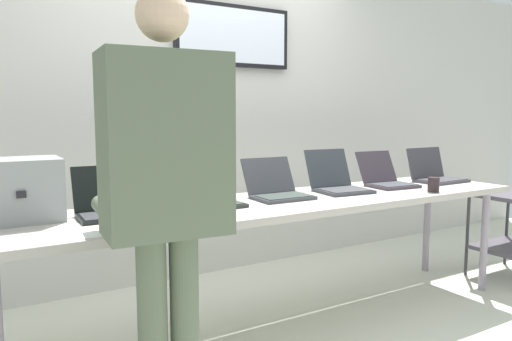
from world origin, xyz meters
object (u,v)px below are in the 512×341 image
workbench (287,208)px  laptop_station_3 (337,182)px  laptop_station_2 (277,189)px  laptop_station_4 (386,178)px  laptop_station_5 (435,174)px  person (165,177)px  equipment_box (18,190)px  laptop_station_0 (114,204)px  coffee_mug (434,185)px  laptop_station_1 (202,194)px

workbench → laptop_station_3: (0.46, 0.10, 0.11)m
laptop_station_2 → laptop_station_4: 0.90m
laptop_station_5 → person: person is taller
equipment_box → laptop_station_5: bearing=-2.2°
workbench → person: bearing=-147.3°
equipment_box → laptop_station_3: size_ratio=0.96×
laptop_station_0 → coffee_mug: bearing=-9.5°
laptop_station_4 → coffee_mug: 0.35m
laptop_station_3 → laptop_station_4: laptop_station_3 is taller
laptop_station_1 → coffee_mug: (1.46, -0.34, -0.02)m
laptop_station_3 → laptop_station_0: bearing=-179.1°
coffee_mug → laptop_station_2: bearing=160.5°
equipment_box → laptop_station_2: (1.38, -0.09, -0.09)m
workbench → coffee_mug: 1.00m
laptop_station_0 → laptop_station_3: bearing=0.9°
laptop_station_1 → laptop_station_3: 0.96m
laptop_station_0 → equipment_box: bearing=165.5°
laptop_station_4 → laptop_station_5: size_ratio=0.98×
person → laptop_station_0: bearing=90.9°
workbench → laptop_station_5: 1.39m
workbench → laptop_station_3: size_ratio=8.34×
laptop_station_0 → laptop_station_2: laptop_station_0 is taller
laptop_station_0 → person: size_ratio=0.21×
workbench → laptop_station_3: 0.48m
workbench → laptop_station_0: laptop_station_0 is taller
laptop_station_0 → laptop_station_2: (0.97, 0.02, -0.00)m
equipment_box → laptop_station_3: (1.85, -0.08, -0.09)m
equipment_box → laptop_station_0: (0.41, -0.11, -0.09)m
laptop_station_1 → laptop_station_4: 1.40m
workbench → laptop_station_1: size_ratio=8.56×
laptop_station_2 → coffee_mug: laptop_station_2 is taller
laptop_station_2 → person: bearing=-143.3°
workbench → laptop_station_0: size_ratio=8.97×
workbench → laptop_station_0: (-0.98, 0.08, 0.10)m
laptop_station_2 → laptop_station_4: size_ratio=0.95×
laptop_station_0 → laptop_station_5: size_ratio=0.98×
equipment_box → workbench: bearing=-7.5°
laptop_station_0 → laptop_station_1: 0.48m
person → laptop_station_1: bearing=56.8°
laptop_station_3 → laptop_station_5: size_ratio=1.06×
equipment_box → laptop_station_2: equipment_box is taller
laptop_station_1 → laptop_station_4: bearing=-0.0°
laptop_station_2 → workbench: bearing=-84.5°
workbench → laptop_station_5: (1.38, 0.08, 0.10)m
equipment_box → laptop_station_0: size_ratio=1.03×
laptop_station_0 → laptop_station_2: size_ratio=1.05×
laptop_station_2 → person: (-0.96, -0.71, 0.21)m
laptop_station_4 → coffee_mug: laptop_station_4 is taller
laptop_station_0 → laptop_station_5: laptop_station_5 is taller
workbench → laptop_station_2: bearing=95.5°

